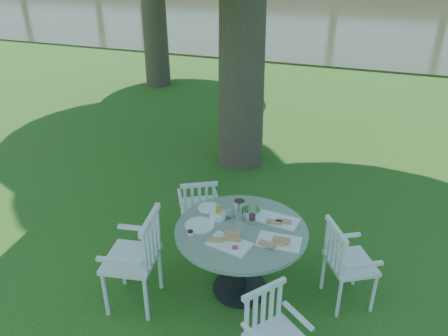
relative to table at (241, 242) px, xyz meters
The scene contains 8 objects.
ground 1.12m from the table, 124.48° to the left, with size 140.00×140.00×0.00m, color #163F0D.
table is the anchor object (origin of this frame).
chair_ne 0.98m from the table, 10.87° to the left, with size 0.59×0.60×0.89m.
chair_nw 0.99m from the table, 138.06° to the left, with size 0.56×0.55×0.83m.
chair_sw 0.97m from the table, 149.34° to the right, with size 0.57×0.59×1.01m.
chair_se 0.99m from the table, 58.10° to the right, with size 0.56×0.57×0.82m.
tableware 0.22m from the table, 98.39° to the left, with size 1.14×0.81×0.21m.
river 23.80m from the table, 91.30° to the left, with size 100.00×28.00×0.12m, color #333620.
Camera 1 is at (1.58, -4.11, 3.17)m, focal length 35.00 mm.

